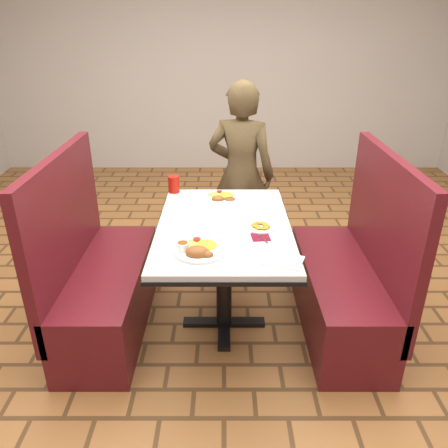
{
  "coord_description": "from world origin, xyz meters",
  "views": [
    {
      "loc": [
        0.0,
        -2.4,
        1.87
      ],
      "look_at": [
        0.0,
        0.0,
        0.75
      ],
      "focal_mm": 35.0,
      "sensor_mm": 36.0,
      "label": 1
    }
  ],
  "objects": [
    {
      "name": "booth_bench_right",
      "position": [
        0.8,
        0.0,
        0.33
      ],
      "size": [
        0.47,
        1.2,
        1.17
      ],
      "color": "maroon",
      "rests_on": "ground"
    },
    {
      "name": "maroon_napkin",
      "position": [
        0.21,
        -0.18,
        0.75
      ],
      "size": [
        0.11,
        0.11,
        0.0
      ],
      "primitive_type": "cube",
      "rotation": [
        0.0,
        0.0,
        0.1
      ],
      "color": "#5C0D1E",
      "rests_on": "dining_table"
    },
    {
      "name": "knife_utensil",
      "position": [
        -0.09,
        -0.4,
        0.76
      ],
      "size": [
        0.05,
        0.19,
        0.0
      ],
      "primitive_type": "cube",
      "rotation": [
        0.0,
        0.0,
        -0.23
      ],
      "color": "silver",
      "rests_on": "dining_table"
    },
    {
      "name": "plantain_plate",
      "position": [
        0.22,
        -0.06,
        0.76
      ],
      "size": [
        0.18,
        0.18,
        0.03
      ],
      "rotation": [
        0.0,
        0.0,
        0.19
      ],
      "color": "white",
      "rests_on": "dining_table"
    },
    {
      "name": "fork_utensil",
      "position": [
        -0.11,
        -0.35,
        0.76
      ],
      "size": [
        0.08,
        0.15,
        0.0
      ],
      "primitive_type": "cube",
      "rotation": [
        0.0,
        0.0,
        -0.43
      ],
      "color": "silver",
      "rests_on": "dining_table"
    },
    {
      "name": "paper_napkin",
      "position": [
        0.3,
        -0.46,
        0.76
      ],
      "size": [
        0.23,
        0.21,
        0.01
      ],
      "primitive_type": "cube",
      "rotation": [
        0.0,
        0.0,
        -0.38
      ],
      "color": "white",
      "rests_on": "dining_table"
    },
    {
      "name": "lettuce_shreds",
      "position": [
        0.04,
        0.06,
        0.75
      ],
      "size": [
        0.28,
        0.32,
        0.0
      ],
      "primitive_type": null,
      "color": "#97C14D",
      "rests_on": "dining_table"
    },
    {
      "name": "booth_bench_left",
      "position": [
        -0.8,
        0.0,
        0.33
      ],
      "size": [
        0.47,
        1.2,
        1.17
      ],
      "color": "maroon",
      "rests_on": "ground"
    },
    {
      "name": "diner_person",
      "position": [
        0.14,
        0.96,
        0.74
      ],
      "size": [
        0.61,
        0.48,
        1.48
      ],
      "primitive_type": "imported",
      "rotation": [
        0.0,
        0.0,
        2.88
      ],
      "color": "brown",
      "rests_on": "ground"
    },
    {
      "name": "near_dinner_plate",
      "position": [
        -0.13,
        -0.36,
        0.78
      ],
      "size": [
        0.29,
        0.29,
        0.09
      ],
      "rotation": [
        0.0,
        0.0,
        0.26
      ],
      "color": "white",
      "rests_on": "dining_table"
    },
    {
      "name": "far_dinner_plate",
      "position": [
        -0.01,
        0.41,
        0.77
      ],
      "size": [
        0.26,
        0.26,
        0.07
      ],
      "rotation": [
        0.0,
        0.0,
        -0.17
      ],
      "color": "white",
      "rests_on": "dining_table"
    },
    {
      "name": "room",
      "position": [
        0.0,
        0.0,
        1.91
      ],
      "size": [
        7.0,
        7.04,
        2.82
      ],
      "color": "#986132",
      "rests_on": "ground"
    },
    {
      "name": "dining_table",
      "position": [
        0.0,
        0.0,
        0.65
      ],
      "size": [
        0.81,
        1.21,
        0.75
      ],
      "color": "silver",
      "rests_on": "ground"
    },
    {
      "name": "spoon_utensil",
      "position": [
        0.22,
        -0.21,
        0.75
      ],
      "size": [
        0.05,
        0.11,
        0.0
      ],
      "primitive_type": "cube",
      "rotation": [
        0.0,
        0.0,
        0.39
      ],
      "color": "silver",
      "rests_on": "dining_table"
    },
    {
      "name": "red_tumbler",
      "position": [
        -0.36,
        0.55,
        0.81
      ],
      "size": [
        0.08,
        0.08,
        0.12
      ],
      "primitive_type": "cylinder",
      "color": "#AF160B",
      "rests_on": "dining_table"
    }
  ]
}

